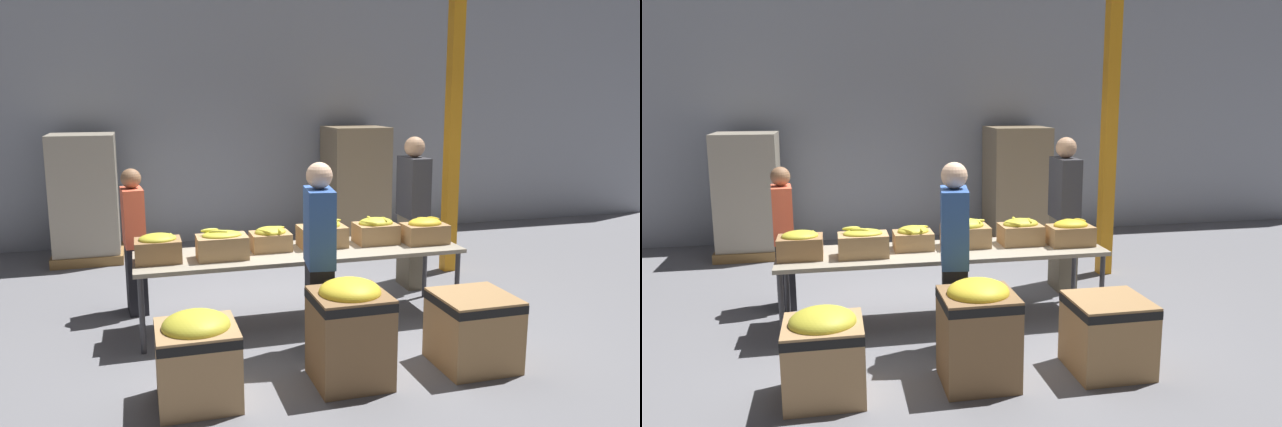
# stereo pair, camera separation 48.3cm
# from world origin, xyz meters

# --- Properties ---
(ground_plane) EXTENTS (30.00, 30.00, 0.00)m
(ground_plane) POSITION_xyz_m (0.00, 0.00, 0.00)
(ground_plane) COLOR slate
(wall_back) EXTENTS (16.00, 0.08, 4.00)m
(wall_back) POSITION_xyz_m (0.00, 3.93, 2.00)
(wall_back) COLOR #9399A3
(wall_back) RESTS_ON ground_plane
(sorting_table) EXTENTS (3.20, 0.86, 0.74)m
(sorting_table) POSITION_xyz_m (0.00, 0.00, 0.70)
(sorting_table) COLOR #9E937F
(sorting_table) RESTS_ON ground_plane
(banana_box_0) EXTENTS (0.41, 0.33, 0.26)m
(banana_box_0) POSITION_xyz_m (-1.37, -0.04, 0.88)
(banana_box_0) COLOR olive
(banana_box_0) RESTS_ON sorting_table
(banana_box_1) EXTENTS (0.47, 0.31, 0.29)m
(banana_box_1) POSITION_xyz_m (-0.79, -0.09, 0.88)
(banana_box_1) COLOR tan
(banana_box_1) RESTS_ON sorting_table
(banana_box_2) EXTENTS (0.39, 0.33, 0.24)m
(banana_box_2) POSITION_xyz_m (-0.28, 0.09, 0.86)
(banana_box_2) COLOR #A37A4C
(banana_box_2) RESTS_ON sorting_table
(banana_box_3) EXTENTS (0.47, 0.33, 0.30)m
(banana_box_3) POSITION_xyz_m (0.25, 0.09, 0.89)
(banana_box_3) COLOR #A37A4C
(banana_box_3) RESTS_ON sorting_table
(banana_box_4) EXTENTS (0.42, 0.35, 0.28)m
(banana_box_4) POSITION_xyz_m (0.83, 0.08, 0.88)
(banana_box_4) COLOR #A37A4C
(banana_box_4) RESTS_ON sorting_table
(banana_box_5) EXTENTS (0.45, 0.33, 0.27)m
(banana_box_5) POSITION_xyz_m (1.31, -0.06, 0.87)
(banana_box_5) COLOR #A37A4C
(banana_box_5) RESTS_ON sorting_table
(volunteer_0) EXTENTS (0.29, 0.48, 1.70)m
(volunteer_0) POSITION_xyz_m (-0.04, -0.78, 0.84)
(volunteer_0) COLOR black
(volunteer_0) RESTS_ON ground_plane
(volunteer_1) EXTENTS (0.24, 0.43, 1.52)m
(volunteer_1) POSITION_xyz_m (-1.58, 0.77, 0.76)
(volunteer_1) COLOR black
(volunteer_1) RESTS_ON ground_plane
(volunteer_2) EXTENTS (0.25, 0.48, 1.78)m
(volunteer_2) POSITION_xyz_m (1.57, 0.79, 0.89)
(volunteer_2) COLOR #6B604C
(volunteer_2) RESTS_ON ground_plane
(donation_bin_0) EXTENTS (0.59, 0.59, 0.70)m
(donation_bin_0) POSITION_xyz_m (-1.16, -1.40, 0.37)
(donation_bin_0) COLOR tan
(donation_bin_0) RESTS_ON ground_plane
(donation_bin_1) EXTENTS (0.58, 0.58, 0.85)m
(donation_bin_1) POSITION_xyz_m (0.03, -1.40, 0.45)
(donation_bin_1) COLOR olive
(donation_bin_1) RESTS_ON ground_plane
(donation_bin_2) EXTENTS (0.63, 0.63, 0.62)m
(donation_bin_2) POSITION_xyz_m (1.13, -1.40, 0.34)
(donation_bin_2) COLOR #A37A4C
(donation_bin_2) RESTS_ON ground_plane
(support_pillar) EXTENTS (0.16, 0.16, 4.00)m
(support_pillar) POSITION_xyz_m (2.32, 1.29, 2.00)
(support_pillar) COLOR orange
(support_pillar) RESTS_ON ground_plane
(pallet_stack_0) EXTENTS (0.96, 0.96, 1.77)m
(pallet_stack_0) POSITION_xyz_m (1.75, 3.30, 0.88)
(pallet_stack_0) COLOR olive
(pallet_stack_0) RESTS_ON ground_plane
(pallet_stack_1) EXTENTS (0.93, 0.93, 1.74)m
(pallet_stack_1) POSITION_xyz_m (-2.21, 3.17, 0.86)
(pallet_stack_1) COLOR olive
(pallet_stack_1) RESTS_ON ground_plane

